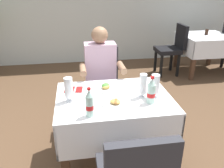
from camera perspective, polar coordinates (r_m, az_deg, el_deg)
main_dining_table at (r=2.22m, az=0.41°, el=-7.26°), size 1.04×0.79×0.76m
chair_far_diner_seat at (r=2.92m, az=-2.13°, el=0.41°), size 0.44×0.50×0.97m
seated_diner_far at (r=2.76m, az=-2.73°, el=2.44°), size 0.50×0.46×1.26m
plate_near_camera at (r=2.00m, az=0.79°, el=-4.52°), size 0.24×0.24×0.05m
plate_far_diner at (r=2.26m, az=-1.31°, el=-0.86°), size 0.23×0.23×0.06m
beer_glass_left at (r=2.10m, az=7.62°, el=-0.42°), size 0.07×0.07×0.22m
beer_glass_middle at (r=2.04m, az=-10.57°, el=-1.26°), size 0.07×0.07×0.22m
beer_glass_right at (r=2.11m, az=10.53°, el=-0.39°), size 0.08×0.08×0.22m
cola_bottle_primary at (r=2.01m, az=9.62°, el=-1.85°), size 0.07×0.07×0.25m
cola_bottle_secondary at (r=1.80m, az=-5.54°, el=-4.89°), size 0.06×0.06×0.24m
napkin_cutlery_set at (r=2.29m, az=-9.43°, el=-1.33°), size 0.19×0.19×0.01m
background_dining_table at (r=4.99m, az=21.72°, el=8.98°), size 0.90×0.87×0.76m
background_chair_left at (r=4.69m, az=14.63°, el=8.86°), size 0.50×0.44×0.97m
background_table_tumbler at (r=4.97m, az=22.21°, el=11.74°), size 0.06×0.06×0.11m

